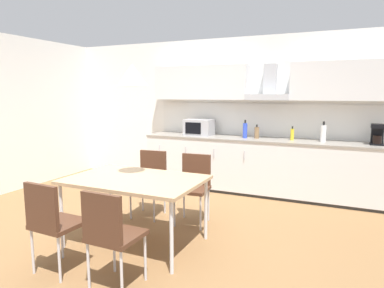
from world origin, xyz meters
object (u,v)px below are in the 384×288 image
at_px(bottle_white, 323,133).
at_px(chair_near_left, 52,218).
at_px(microwave, 199,127).
at_px(coffee_maker, 377,134).
at_px(dining_table, 135,182).
at_px(chair_far_left, 150,176).
at_px(chair_far_right, 194,181).
at_px(bottle_brown, 257,133).
at_px(pendant_lamp, 132,75).
at_px(bottle_blue, 245,130).
at_px(bottle_yellow, 292,134).
at_px(chair_near_right, 110,230).

relative_size(bottle_white, chair_near_left, 0.36).
relative_size(microwave, bottle_white, 1.54).
height_order(coffee_maker, dining_table, coffee_maker).
bearing_deg(chair_far_left, chair_far_right, -0.00).
bearing_deg(bottle_brown, pendant_lamp, -106.26).
relative_size(bottle_white, dining_table, 0.22).
bearing_deg(bottle_blue, bottle_white, 1.76).
height_order(coffee_maker, bottle_brown, coffee_maker).
bearing_deg(pendant_lamp, microwave, 96.98).
xyz_separation_m(bottle_brown, chair_far_right, (-0.41, -1.62, -0.48)).
relative_size(bottle_white, bottle_yellow, 1.42).
height_order(chair_near_left, chair_far_left, same).
relative_size(bottle_brown, chair_near_left, 0.26).
xyz_separation_m(bottle_brown, chair_near_left, (-1.05, -3.34, -0.48)).
bearing_deg(chair_near_right, chair_near_left, 179.99).
bearing_deg(dining_table, chair_near_right, -69.44).
bearing_deg(bottle_yellow, bottle_blue, -176.37).
xyz_separation_m(coffee_maker, dining_table, (-2.47, -2.50, -0.37)).
bearing_deg(chair_far_left, chair_near_right, -69.18).
bearing_deg(bottle_brown, dining_table, -106.26).
height_order(microwave, coffee_maker, coffee_maker).
height_order(bottle_brown, dining_table, bottle_brown).
distance_m(bottle_white, chair_far_right, 2.23).
bearing_deg(chair_near_right, chair_far_right, 90.18).
xyz_separation_m(chair_near_left, chair_far_left, (-0.00, 1.72, 0.00)).
relative_size(bottle_yellow, pendant_lamp, 0.69).
bearing_deg(chair_far_right, bottle_white, 48.90).
relative_size(bottle_blue, dining_table, 0.21).
bearing_deg(coffee_maker, dining_table, -134.55).
height_order(microwave, chair_near_right, microwave).
bearing_deg(chair_far_left, pendant_lamp, -68.93).
xyz_separation_m(chair_near_left, chair_far_right, (0.64, 1.72, 0.00)).
distance_m(bottle_yellow, dining_table, 2.83).
distance_m(bottle_brown, bottle_white, 1.02).
bearing_deg(chair_near_right, chair_far_left, 110.82).
distance_m(microwave, pendant_lamp, 2.62).
xyz_separation_m(chair_far_right, chair_near_right, (0.01, -1.72, 0.00)).
bearing_deg(bottle_white, bottle_blue, -178.24).
distance_m(chair_far_right, chair_near_right, 1.72).
distance_m(bottle_brown, chair_far_right, 1.74).
distance_m(bottle_brown, dining_table, 2.60).
relative_size(bottle_yellow, dining_table, 0.15).
relative_size(microwave, bottle_yellow, 2.18).
xyz_separation_m(chair_near_left, chair_near_right, (0.65, -0.00, 0.00)).
xyz_separation_m(bottle_yellow, dining_table, (-1.28, -2.50, -0.31)).
bearing_deg(microwave, bottle_blue, -1.67).
bearing_deg(chair_near_right, dining_table, 110.56).
distance_m(bottle_brown, bottle_yellow, 0.56).
xyz_separation_m(bottle_brown, chair_near_right, (-0.40, -3.34, -0.48)).
height_order(bottle_white, bottle_yellow, bottle_white).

